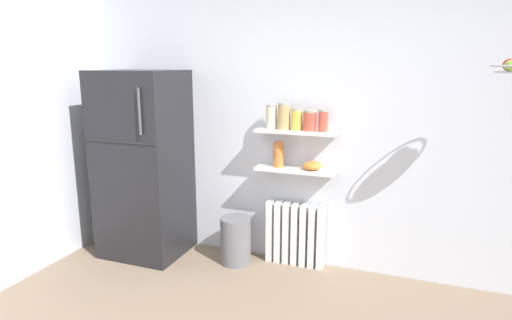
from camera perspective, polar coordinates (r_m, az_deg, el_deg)
name	(u,v)px	position (r m, az deg, el deg)	size (l,w,h in m)	color
back_wall	(307,126)	(3.93, 6.80, 4.54)	(7.04, 0.10, 2.60)	silver
refrigerator	(143,165)	(4.30, -14.65, -0.58)	(0.76, 0.69, 1.79)	black
radiator	(295,234)	(4.09, 5.19, -9.70)	(0.54, 0.12, 0.59)	white
wall_shelf_lower	(296,170)	(3.87, 5.26, -1.29)	(0.72, 0.22, 0.03)	white
wall_shelf_upper	(296,132)	(3.80, 5.37, 3.77)	(0.72, 0.22, 0.03)	white
storage_jar_0	(271,117)	(3.85, 2.05, 5.72)	(0.10, 0.10, 0.22)	beige
storage_jar_1	(284,116)	(3.81, 3.71, 5.78)	(0.11, 0.11, 0.23)	tan
storage_jar_2	(297,119)	(3.79, 5.40, 5.36)	(0.10, 0.10, 0.19)	yellow
storage_jar_3	(310,121)	(3.76, 7.11, 5.18)	(0.12, 0.12, 0.18)	#C64C38
storage_jar_4	(323,121)	(3.73, 8.86, 5.16)	(0.08, 0.08, 0.19)	#C64C38
vase	(278,154)	(3.89, 2.98, 0.74)	(0.10, 0.10, 0.23)	#CC7033
shelf_bowl	(312,166)	(3.82, 7.44, -0.75)	(0.17, 0.17, 0.08)	orange
trash_bin	(236,240)	(4.13, -2.70, -10.55)	(0.29, 0.29, 0.45)	slate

